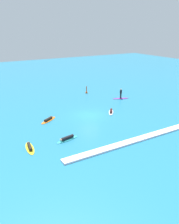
{
  "coord_description": "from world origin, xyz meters",
  "views": [
    {
      "loc": [
        -15.14,
        -25.71,
        11.44
      ],
      "look_at": [
        0.0,
        0.0,
        0.5
      ],
      "focal_mm": 37.25,
      "sensor_mm": 36.0,
      "label": 1
    }
  ],
  "objects": [
    {
      "name": "wave_crest",
      "position": [
        0.0,
        -9.05,
        0.09
      ],
      "size": [
        16.3,
        0.9,
        0.18
      ],
      "primitive_type": "cube",
      "color": "white",
      "rests_on": "ground_plane"
    },
    {
      "name": "ground_plane",
      "position": [
        0.0,
        0.0,
        0.0
      ],
      "size": [
        120.0,
        120.0,
        0.0
      ],
      "primitive_type": "plane",
      "color": "teal",
      "rests_on": "ground"
    },
    {
      "name": "marker_buoy",
      "position": [
        5.36,
        10.18,
        0.26
      ],
      "size": [
        0.41,
        0.41,
        1.4
      ],
      "color": "#E55119",
      "rests_on": "ground_plane"
    },
    {
      "name": "surfer_on_orange_board",
      "position": [
        -5.55,
        1.09,
        0.14
      ],
      "size": [
        2.8,
        2.17,
        0.4
      ],
      "rotation": [
        0.0,
        0.0,
        0.58
      ],
      "color": "orange",
      "rests_on": "ground_plane"
    },
    {
      "name": "surfer_on_white_board",
      "position": [
        3.27,
        -0.52,
        0.15
      ],
      "size": [
        2.03,
        2.36,
        0.41
      ],
      "rotation": [
        0.0,
        0.0,
        0.91
      ],
      "color": "white",
      "rests_on": "ground_plane"
    },
    {
      "name": "surfer_on_purple_board",
      "position": [
        8.59,
        4.17,
        0.49
      ],
      "size": [
        2.78,
        1.54,
        1.74
      ],
      "rotation": [
        0.0,
        0.0,
        5.92
      ],
      "color": "purple",
      "rests_on": "ground_plane"
    },
    {
      "name": "surfer_on_teal_board",
      "position": [
        -5.83,
        -5.15,
        0.17
      ],
      "size": [
        2.74,
        1.13,
        0.45
      ],
      "rotation": [
        0.0,
        0.0,
        3.34
      ],
      "color": "#33C6CC",
      "rests_on": "ground_plane"
    },
    {
      "name": "surfer_on_yellow_board",
      "position": [
        -9.86,
        -4.95,
        0.14
      ],
      "size": [
        1.11,
        2.88,
        0.41
      ],
      "rotation": [
        0.0,
        0.0,
        1.44
      ],
      "color": "yellow",
      "rests_on": "ground_plane"
    }
  ]
}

